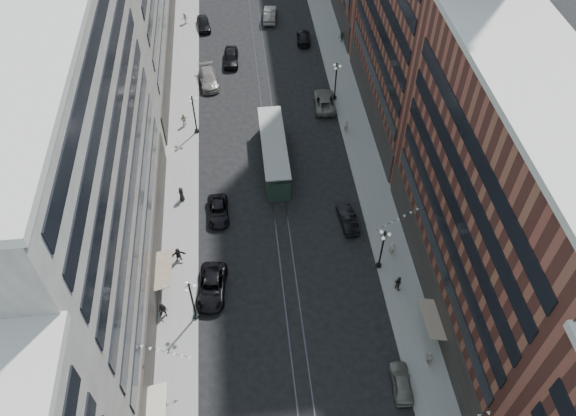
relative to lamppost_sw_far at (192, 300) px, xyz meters
name	(u,v)px	position (x,y,z in m)	size (l,w,h in m)	color
ground	(266,104)	(9.20, 32.00, -3.10)	(220.00, 220.00, 0.00)	black
sidewalk_west	(185,66)	(-1.80, 42.00, -3.02)	(4.00, 180.00, 0.15)	gray
sidewalk_east	(336,57)	(20.20, 42.00, -3.02)	(4.00, 180.00, 0.15)	gray
rail_west	(256,62)	(8.50, 42.00, -3.09)	(0.12, 180.00, 0.02)	#2D2D33
rail_east	(266,61)	(9.90, 42.00, -3.09)	(0.12, 180.00, 0.02)	#2D2D33
building_west_mid	(79,183)	(-7.80, 5.00, 10.90)	(8.00, 36.00, 28.00)	#A6A293
building_east_mid	(500,212)	(26.20, 0.00, 8.90)	(8.00, 30.00, 24.00)	brown
lamppost_sw_far	(192,300)	(0.00, 0.00, 0.00)	(1.03, 1.14, 5.52)	black
lamppost_sw_mid	(194,113)	(0.00, 27.00, 0.00)	(1.03, 1.14, 5.52)	black
lamppost_se_far	(382,248)	(18.40, 4.00, 0.00)	(1.03, 1.14, 5.52)	black
lamppost_se_mid	(336,80)	(18.40, 32.00, 0.00)	(1.03, 1.14, 5.52)	black
streetcar	(274,153)	(9.20, 20.34, -1.46)	(2.83, 12.81, 3.54)	#22362A
car_2	(212,287)	(1.57, 2.78, -2.29)	(2.67, 5.78, 1.61)	black
car_4	(401,382)	(17.60, -8.65, -2.39)	(1.66, 4.14, 1.41)	slate
pedestrian_2	(163,310)	(-2.95, 0.43, -1.99)	(0.93, 0.51, 1.91)	black
pedestrian_4	(430,358)	(20.52, -6.85, -2.07)	(1.03, 0.47, 1.75)	#BFB19E
car_7	(218,211)	(2.40, 12.73, -2.42)	(2.25, 4.87, 1.35)	black
car_8	(209,78)	(1.63, 37.36, -2.24)	(2.38, 5.87, 1.70)	gray
car_9	(204,24)	(1.00, 52.07, -2.32)	(1.84, 4.56, 1.55)	black
car_10	(348,219)	(16.26, 10.08, -2.36)	(1.57, 4.49, 1.48)	black
car_11	(324,101)	(16.81, 30.70, -2.29)	(2.67, 5.78, 1.61)	#67655B
car_12	(303,37)	(16.00, 46.67, -2.40)	(1.95, 4.79, 1.39)	black
car_13	(231,57)	(4.89, 42.18, -2.22)	(2.07, 5.15, 1.75)	black
car_14	(270,14)	(11.49, 53.63, -2.21)	(1.88, 5.39, 1.78)	slate
pedestrian_5	(178,254)	(-1.74, 6.98, -2.11)	(1.54, 0.44, 1.67)	black
pedestrian_6	(184,120)	(-1.56, 28.45, -2.07)	(1.03, 0.47, 1.76)	beige
pedestrian_7	(398,283)	(19.63, 1.21, -2.09)	(0.83, 0.46, 1.71)	black
pedestrian_8	(346,125)	(18.70, 25.17, -2.05)	(0.66, 0.43, 1.80)	#BAB09A
pedestrian_9	(342,37)	(21.70, 45.66, -2.13)	(1.05, 0.44, 1.63)	black
pedestrian_extra_0	(392,249)	(20.00, 5.36, -2.01)	(0.68, 0.45, 1.86)	#A5A189
pedestrian_extra_1	(181,194)	(-1.58, 15.39, -2.03)	(0.89, 0.49, 1.83)	black
pedestrian_extra_2	(185,18)	(-1.85, 53.77, -2.11)	(1.08, 0.44, 1.67)	#A29986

